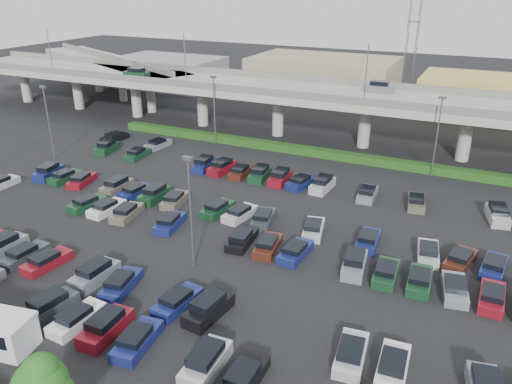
% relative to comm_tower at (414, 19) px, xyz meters
% --- Properties ---
extents(ground, '(280.00, 280.00, 0.00)m').
position_rel_comm_tower_xyz_m(ground, '(-4.00, -74.00, -15.61)').
color(ground, black).
extents(overpass, '(150.00, 13.00, 15.80)m').
position_rel_comm_tower_xyz_m(overpass, '(-4.21, -42.01, -8.64)').
color(overpass, gray).
rests_on(overpass, ground).
extents(on_ramp, '(50.93, 30.13, 8.80)m').
position_rel_comm_tower_xyz_m(on_ramp, '(-56.10, -30.95, -8.76)').
color(on_ramp, gray).
rests_on(on_ramp, ground).
extents(hedge, '(66.00, 1.60, 1.10)m').
position_rel_comm_tower_xyz_m(hedge, '(-4.00, -49.00, -15.06)').
color(hedge, '#1B4113').
rests_on(hedge, ground).
extents(tree_row, '(65.07, 3.66, 5.94)m').
position_rel_comm_tower_xyz_m(tree_row, '(-3.30, -100.53, -12.09)').
color(tree_row, '#332316').
rests_on(tree_row, ground).
extents(parked_cars, '(63.00, 41.63, 1.67)m').
position_rel_comm_tower_xyz_m(parked_cars, '(-4.94, -77.86, -15.00)').
color(parked_cars, maroon).
rests_on(parked_cars, ground).
extents(light_poles, '(66.90, 48.38, 10.30)m').
position_rel_comm_tower_xyz_m(light_poles, '(-8.12, -72.00, -9.37)').
color(light_poles, '#55555B').
rests_on(light_poles, ground).
extents(distant_buildings, '(138.00, 24.00, 9.00)m').
position_rel_comm_tower_xyz_m(distant_buildings, '(8.38, -12.19, -11.87)').
color(distant_buildings, gray).
rests_on(distant_buildings, ground).
extents(comm_tower, '(2.40, 2.40, 30.00)m').
position_rel_comm_tower_xyz_m(comm_tower, '(0.00, 0.00, 0.00)').
color(comm_tower, '#55555B').
rests_on(comm_tower, ground).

